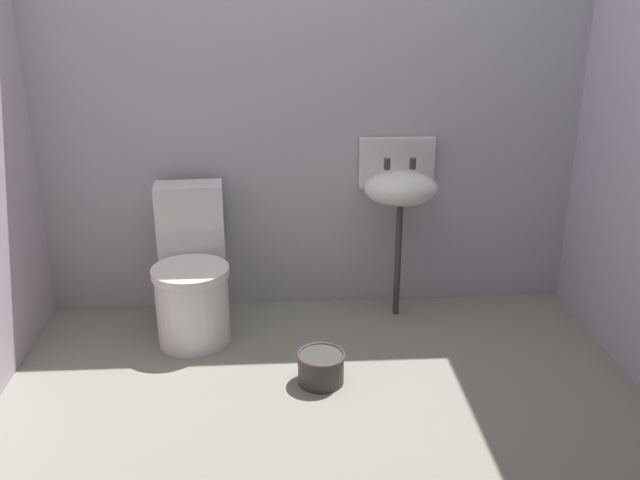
% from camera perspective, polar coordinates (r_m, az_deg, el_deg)
% --- Properties ---
extents(ground_plane, '(3.38, 2.57, 0.08)m').
position_cam_1_polar(ground_plane, '(3.27, 0.30, -13.93)').
color(ground_plane, gray).
extents(wall_back, '(3.38, 0.10, 2.38)m').
position_cam_1_polar(wall_back, '(3.87, -0.80, 11.37)').
color(wall_back, '#ADA8B3').
rests_on(wall_back, ground).
extents(toilet_near_wall, '(0.43, 0.61, 0.78)m').
position_cam_1_polar(toilet_near_wall, '(3.76, -10.41, -3.11)').
color(toilet_near_wall, white).
rests_on(toilet_near_wall, ground).
extents(sink, '(0.42, 0.35, 0.99)m').
position_cam_1_polar(sink, '(3.81, 6.55, 4.40)').
color(sink, '#3B3935').
rests_on(sink, ground).
extents(bucket, '(0.23, 0.23, 0.16)m').
position_cam_1_polar(bucket, '(3.37, 0.09, -10.32)').
color(bucket, '#3B3935').
rests_on(bucket, ground).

